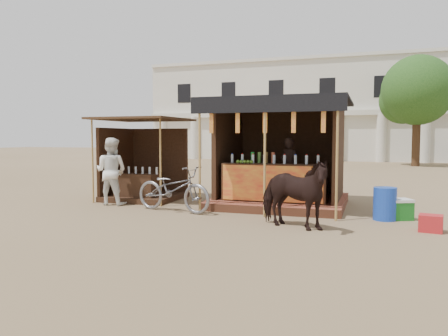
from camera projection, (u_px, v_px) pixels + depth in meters
name	position (u px, v px, depth m)	size (l,w,h in m)	color
ground	(199.00, 227.00, 8.90)	(120.00, 120.00, 0.00)	#846B4C
main_stall	(281.00, 167.00, 11.68)	(3.60, 3.61, 2.78)	brown
secondary_stall	(140.00, 170.00, 12.91)	(2.40, 2.40, 2.38)	#3D2316
cow	(293.00, 194.00, 8.70)	(0.76, 1.66, 1.40)	black
motorbike	(173.00, 189.00, 10.70)	(0.75, 2.15, 1.13)	gray
bystander	(111.00, 171.00, 11.79)	(0.88, 0.69, 1.82)	white
blue_barrel	(385.00, 204.00, 9.61)	(0.49, 0.49, 0.73)	#1840B6
red_crate	(431.00, 223.00, 8.42)	(0.42, 0.35, 0.33)	#AC1C1F
cooler	(396.00, 209.00, 9.68)	(0.77, 0.67, 0.46)	#186E1E
background_building	(307.00, 112.00, 37.56)	(26.00, 7.45, 8.18)	silver
tree	(414.00, 93.00, 27.65)	(4.50, 4.40, 7.00)	#382314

